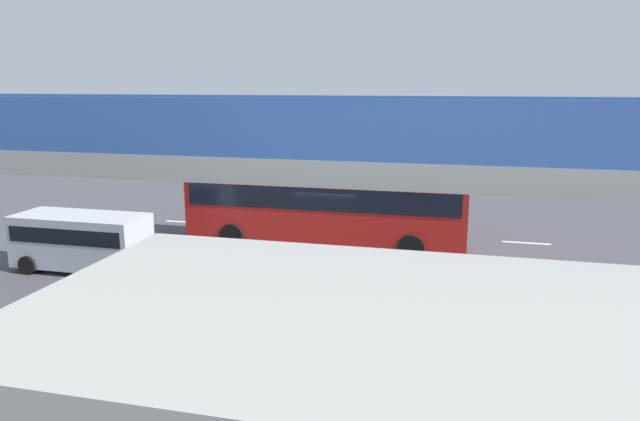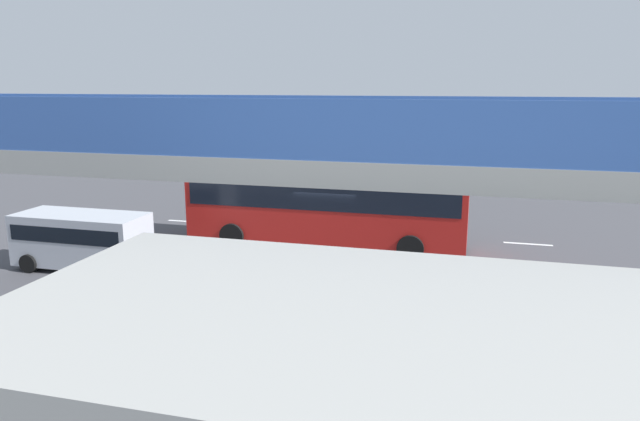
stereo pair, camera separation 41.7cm
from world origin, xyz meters
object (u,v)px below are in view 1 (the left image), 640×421
(city_bus, at_px, (325,202))
(pedestrian, at_px, (402,211))
(parked_van, at_px, (82,238))
(traffic_sign, at_px, (430,192))
(bicycle_green, at_px, (103,245))

(city_bus, xyz_separation_m, pedestrian, (-2.79, -3.61, -1.00))
(parked_van, xyz_separation_m, traffic_sign, (-12.01, -8.39, 0.71))
(city_bus, xyz_separation_m, parked_van, (7.91, 5.20, -0.70))
(city_bus, height_order, traffic_sign, city_bus)
(pedestrian, xyz_separation_m, traffic_sign, (-1.31, 0.42, 1.00))
(bicycle_green, relative_size, pedestrian, 0.99)
(traffic_sign, bearing_deg, bicycle_green, 27.68)
(pedestrian, height_order, traffic_sign, traffic_sign)
(city_bus, bearing_deg, bicycle_green, 21.85)
(pedestrian, bearing_deg, city_bus, 52.24)
(bicycle_green, distance_m, pedestrian, 13.15)
(parked_van, relative_size, pedestrian, 2.68)
(parked_van, relative_size, traffic_sign, 1.71)
(bicycle_green, bearing_deg, parked_van, 103.60)
(traffic_sign, bearing_deg, city_bus, 37.81)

